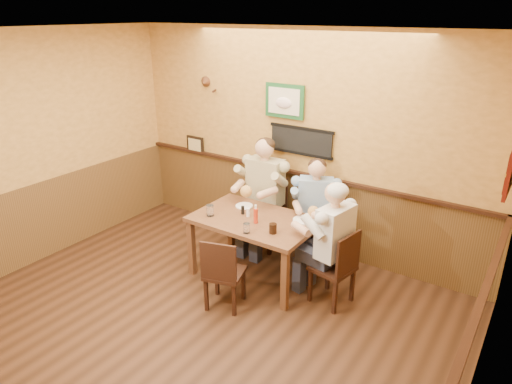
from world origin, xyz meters
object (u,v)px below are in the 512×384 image
diner_white_elder (334,251)px  pepper_shaker (243,210)px  dining_table (255,225)px  salt_shaker (248,212)px  diner_tan_shirt (265,200)px  water_glass_left (210,210)px  chair_near_side (225,271)px  chair_back_right (314,229)px  diner_blue_polo (315,216)px  chair_right_end (333,266)px  water_glass_mid (247,228)px  hot_sauce_bottle (256,215)px  chair_back_left (265,214)px  cola_tumbler (273,228)px

diner_white_elder → pepper_shaker: 1.18m
dining_table → pepper_shaker: (-0.18, 0.02, 0.14)m
dining_table → salt_shaker: 0.17m
diner_tan_shirt → pepper_shaker: size_ratio=13.78×
water_glass_left → salt_shaker: water_glass_left is taller
chair_near_side → diner_white_elder: size_ratio=0.67×
dining_table → diner_tan_shirt: bearing=113.4°
dining_table → water_glass_left: (-0.47, -0.23, 0.16)m
chair_back_right → salt_shaker: bearing=-147.4°
diner_blue_polo → pepper_shaker: 0.94m
chair_right_end → water_glass_mid: (-0.85, -0.38, 0.37)m
diner_white_elder → water_glass_mid: diner_white_elder is taller
dining_table → salt_shaker: salt_shaker is taller
water_glass_left → hot_sauce_bottle: (0.55, 0.13, 0.03)m
diner_tan_shirt → water_glass_mid: (0.43, -1.04, 0.13)m
chair_back_left → water_glass_left: 0.99m
chair_near_side → diner_white_elder: bearing=-159.7°
chair_near_side → hot_sauce_bottle: size_ratio=4.20×
chair_back_right → diner_tan_shirt: size_ratio=0.63×
water_glass_mid → chair_back_right: bearing=76.2°
chair_near_side → diner_tan_shirt: size_ratio=0.61×
diner_blue_polo → chair_back_left: bearing=160.1°
dining_table → diner_blue_polo: 0.83m
water_glass_mid → hot_sauce_bottle: 0.27m
pepper_shaker → diner_white_elder: bearing=0.3°
diner_white_elder → hot_sauce_bottle: size_ratio=6.28×
diner_white_elder → water_glass_left: 1.48m
dining_table → pepper_shaker: bearing=174.1°
diner_tan_shirt → water_glass_left: 0.94m
dining_table → diner_tan_shirt: (-0.30, 0.68, 0.02)m
pepper_shaker → chair_near_side: bearing=-69.9°
diner_white_elder → diner_tan_shirt: bearing=-106.4°
dining_table → diner_white_elder: diner_white_elder is taller
diner_blue_polo → water_glass_left: size_ratio=9.22×
dining_table → salt_shaker: bearing=-178.5°
chair_back_left → water_glass_mid: bearing=-69.5°
diner_blue_polo → pepper_shaker: bearing=-152.9°
cola_tumbler → dining_table: bearing=151.2°
dining_table → hot_sauce_bottle: hot_sauce_bottle is taller
dining_table → chair_right_end: 1.01m
diner_white_elder → cola_tumbler: bearing=-58.7°
chair_back_right → chair_right_end: 0.91m
water_glass_left → salt_shaker: (0.38, 0.23, -0.02)m
water_glass_mid → salt_shaker: bearing=122.5°
diner_tan_shirt → salt_shaker: diner_tan_shirt is taller
chair_back_left → chair_right_end: chair_back_left is taller
chair_back_right → chair_right_end: size_ratio=0.98×
water_glass_mid → pepper_shaker: 0.49m
hot_sauce_bottle → chair_right_end: bearing=7.8°
pepper_shaker → diner_tan_shirt: bearing=99.7°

